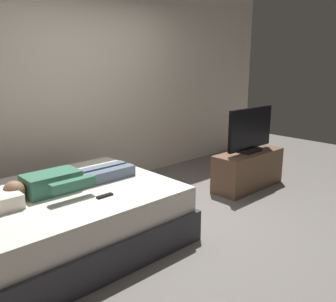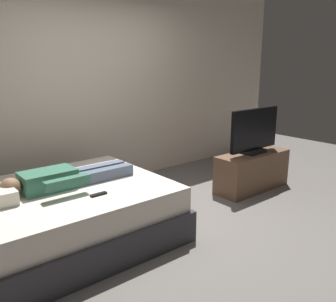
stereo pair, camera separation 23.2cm
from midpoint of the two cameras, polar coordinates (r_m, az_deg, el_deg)
name	(u,v)px [view 2 (the right image)]	position (r m, az deg, el deg)	size (l,w,h in m)	color
ground_plane	(179,228)	(3.80, 3.62, -12.15)	(10.00, 10.00, 0.00)	slate
back_wall	(116,82)	(5.09, -6.97, 10.90)	(6.40, 0.10, 2.80)	beige
bed	(63,216)	(3.53, -14.52, -10.02)	(1.96, 1.57, 0.54)	#333338
person	(62,179)	(3.43, -14.65, -4.30)	(1.26, 0.46, 0.18)	#387056
remote	(99,194)	(3.18, -8.96, -6.86)	(0.15, 0.04, 0.02)	black
tv_stand	(252,171)	(4.94, 14.58, -3.13)	(1.10, 0.40, 0.50)	brown
tv	(254,132)	(4.82, 14.97, 2.96)	(0.88, 0.20, 0.59)	black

